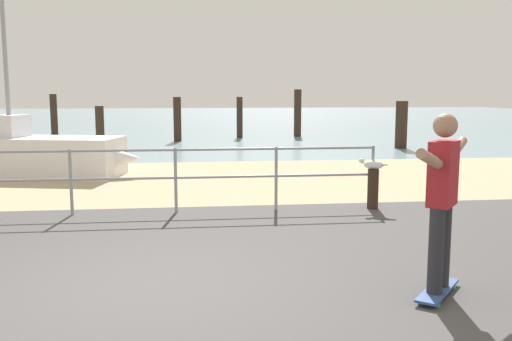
% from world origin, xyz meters
% --- Properties ---
extents(ground_plane, '(24.00, 10.00, 0.04)m').
position_xyz_m(ground_plane, '(0.00, -1.00, 0.00)').
color(ground_plane, '#474444').
rests_on(ground_plane, ground).
extents(beach_strip, '(24.00, 6.00, 0.04)m').
position_xyz_m(beach_strip, '(0.00, 7.00, 0.00)').
color(beach_strip, tan).
rests_on(beach_strip, ground).
extents(sea_surface, '(72.00, 50.00, 0.04)m').
position_xyz_m(sea_surface, '(0.00, 35.00, 0.00)').
color(sea_surface, '#75939E').
rests_on(sea_surface, ground).
extents(railing_fence, '(9.68, 0.05, 1.05)m').
position_xyz_m(railing_fence, '(-1.25, 3.60, 0.70)').
color(railing_fence, gray).
rests_on(railing_fence, ground).
extents(sailboat, '(5.07, 2.34, 5.51)m').
position_xyz_m(sailboat, '(-3.03, 7.97, 0.52)').
color(sailboat, silver).
rests_on(sailboat, ground).
extents(skateboard, '(0.66, 0.74, 0.08)m').
position_xyz_m(skateboard, '(2.88, -0.40, 0.07)').
color(skateboard, '#334C8C').
rests_on(skateboard, ground).
extents(skateboarder, '(0.99, 1.17, 1.65)m').
position_xyz_m(skateboarder, '(2.88, -0.40, 1.02)').
color(skateboarder, '#26262B').
rests_on(skateboarder, skateboard).
extents(bollard_short, '(0.18, 0.18, 0.67)m').
position_xyz_m(bollard_short, '(3.55, 3.53, 0.34)').
color(bollard_short, '#332319').
rests_on(bollard_short, ground).
extents(seagull, '(0.46, 0.26, 0.18)m').
position_xyz_m(seagull, '(3.54, 3.54, 0.75)').
color(seagull, white).
rests_on(seagull, bollard_short).
extents(groyne_post_0, '(0.28, 0.28, 1.82)m').
position_xyz_m(groyne_post_0, '(-4.91, 18.57, 0.91)').
color(groyne_post_0, '#332319').
rests_on(groyne_post_0, ground).
extents(groyne_post_1, '(0.28, 0.28, 1.45)m').
position_xyz_m(groyne_post_1, '(-2.39, 14.02, 0.72)').
color(groyne_post_1, '#332319').
rests_on(groyne_post_1, ground).
extents(groyne_post_2, '(0.30, 0.30, 1.71)m').
position_xyz_m(groyne_post_2, '(0.13, 16.54, 0.86)').
color(groyne_post_2, '#332319').
rests_on(groyne_post_2, ground).
extents(groyne_post_3, '(0.25, 0.25, 1.70)m').
position_xyz_m(groyne_post_3, '(2.64, 17.88, 0.85)').
color(groyne_post_3, '#332319').
rests_on(groyne_post_3, ground).
extents(groyne_post_4, '(0.31, 0.31, 2.01)m').
position_xyz_m(groyne_post_4, '(5.16, 18.34, 1.01)').
color(groyne_post_4, '#332319').
rests_on(groyne_post_4, ground).
extents(groyne_post_5, '(0.40, 0.40, 1.61)m').
position_xyz_m(groyne_post_5, '(7.68, 12.99, 0.80)').
color(groyne_post_5, '#332319').
rests_on(groyne_post_5, ground).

